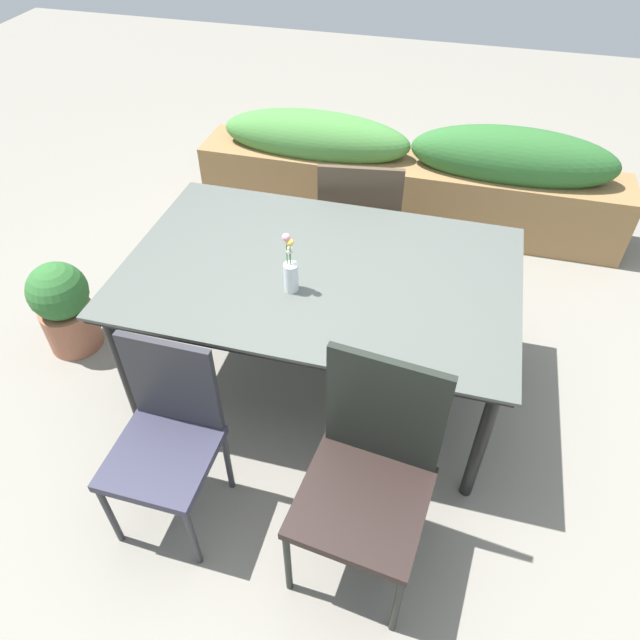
{
  "coord_description": "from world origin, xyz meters",
  "views": [
    {
      "loc": [
        0.46,
        -1.99,
        2.44
      ],
      "look_at": [
        -0.09,
        0.09,
        0.44
      ],
      "focal_mm": 32.49,
      "sensor_mm": 36.0,
      "label": 1
    }
  ],
  "objects_px": {
    "chair_near_right": "(371,468)",
    "flower_vase": "(291,272)",
    "chair_far_side": "(360,213)",
    "chair_near_left": "(167,431)",
    "potted_plant": "(64,306)",
    "planter_box": "(410,175)",
    "dining_table": "(320,279)"
  },
  "relations": [
    {
      "from": "chair_far_side",
      "to": "chair_near_right",
      "type": "distance_m",
      "value": 1.77
    },
    {
      "from": "chair_near_right",
      "to": "planter_box",
      "type": "distance_m",
      "value": 2.57
    },
    {
      "from": "planter_box",
      "to": "potted_plant",
      "type": "xyz_separation_m",
      "value": [
        -1.67,
        -1.81,
        -0.09
      ]
    },
    {
      "from": "chair_near_right",
      "to": "planter_box",
      "type": "height_order",
      "value": "chair_near_right"
    },
    {
      "from": "chair_far_side",
      "to": "flower_vase",
      "type": "distance_m",
      "value": 1.1
    },
    {
      "from": "chair_far_side",
      "to": "chair_near_left",
      "type": "bearing_deg",
      "value": -112.38
    },
    {
      "from": "planter_box",
      "to": "chair_near_right",
      "type": "bearing_deg",
      "value": -85.26
    },
    {
      "from": "potted_plant",
      "to": "dining_table",
      "type": "bearing_deg",
      "value": 4.18
    },
    {
      "from": "chair_far_side",
      "to": "planter_box",
      "type": "distance_m",
      "value": 0.87
    },
    {
      "from": "chair_near_left",
      "to": "potted_plant",
      "type": "xyz_separation_m",
      "value": [
        -1.04,
        0.76,
        -0.21
      ]
    },
    {
      "from": "chair_near_right",
      "to": "chair_near_left",
      "type": "distance_m",
      "value": 0.84
    },
    {
      "from": "dining_table",
      "to": "flower_vase",
      "type": "relative_size",
      "value": 6.24
    },
    {
      "from": "dining_table",
      "to": "chair_near_right",
      "type": "relative_size",
      "value": 1.83
    },
    {
      "from": "dining_table",
      "to": "chair_near_left",
      "type": "distance_m",
      "value": 0.98
    },
    {
      "from": "chair_near_right",
      "to": "chair_near_left",
      "type": "height_order",
      "value": "chair_near_right"
    },
    {
      "from": "chair_far_side",
      "to": "potted_plant",
      "type": "xyz_separation_m",
      "value": [
        -1.48,
        -0.97,
        -0.25
      ]
    },
    {
      "from": "flower_vase",
      "to": "potted_plant",
      "type": "distance_m",
      "value": 1.49
    },
    {
      "from": "chair_near_left",
      "to": "dining_table",
      "type": "bearing_deg",
      "value": -114.95
    },
    {
      "from": "dining_table",
      "to": "potted_plant",
      "type": "height_order",
      "value": "dining_table"
    },
    {
      "from": "chair_near_right",
      "to": "potted_plant",
      "type": "distance_m",
      "value": 2.04
    },
    {
      "from": "chair_far_side",
      "to": "chair_near_right",
      "type": "relative_size",
      "value": 0.91
    },
    {
      "from": "chair_far_side",
      "to": "flower_vase",
      "type": "relative_size",
      "value": 3.12
    },
    {
      "from": "chair_near_left",
      "to": "chair_far_side",
      "type": "bearing_deg",
      "value": -103.45
    },
    {
      "from": "potted_plant",
      "to": "flower_vase",
      "type": "bearing_deg",
      "value": -2.8
    },
    {
      "from": "chair_far_side",
      "to": "chair_near_left",
      "type": "height_order",
      "value": "chair_far_side"
    },
    {
      "from": "flower_vase",
      "to": "planter_box",
      "type": "distance_m",
      "value": 1.96
    },
    {
      "from": "chair_near_left",
      "to": "flower_vase",
      "type": "height_order",
      "value": "flower_vase"
    },
    {
      "from": "chair_near_left",
      "to": "flower_vase",
      "type": "xyz_separation_m",
      "value": [
        0.33,
        0.7,
        0.36
      ]
    },
    {
      "from": "potted_plant",
      "to": "chair_far_side",
      "type": "bearing_deg",
      "value": 33.44
    },
    {
      "from": "dining_table",
      "to": "chair_near_left",
      "type": "xyz_separation_m",
      "value": [
        -0.41,
        -0.87,
        -0.2
      ]
    },
    {
      "from": "chair_near_right",
      "to": "flower_vase",
      "type": "xyz_separation_m",
      "value": [
        -0.51,
        0.68,
        0.31
      ]
    },
    {
      "from": "chair_far_side",
      "to": "flower_vase",
      "type": "bearing_deg",
      "value": -104.17
    }
  ]
}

